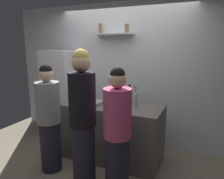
# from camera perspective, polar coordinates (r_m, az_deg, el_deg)

# --- Properties ---
(ground_plane) EXTENTS (5.28, 5.28, 0.00)m
(ground_plane) POSITION_cam_1_polar(r_m,az_deg,el_deg) (3.39, -5.46, -21.15)
(ground_plane) COLOR gray
(back_wall_assembly) EXTENTS (4.80, 0.32, 2.60)m
(back_wall_assembly) POSITION_cam_1_polar(r_m,az_deg,el_deg) (4.00, 3.13, 4.16)
(back_wall_assembly) COLOR white
(back_wall_assembly) RESTS_ON ground
(refrigerator) EXTENTS (0.61, 0.62, 1.74)m
(refrigerator) POSITION_cam_1_polar(r_m,az_deg,el_deg) (4.30, -13.28, -1.43)
(refrigerator) COLOR white
(refrigerator) RESTS_ON ground
(counter) EXTENTS (1.60, 0.71, 0.91)m
(counter) POSITION_cam_1_polar(r_m,az_deg,el_deg) (3.52, 0.00, -11.33)
(counter) COLOR #66605B
(counter) RESTS_ON ground
(baking_pan) EXTENTS (0.34, 0.24, 0.05)m
(baking_pan) POSITION_cam_1_polar(r_m,az_deg,el_deg) (3.42, -5.32, -3.48)
(baking_pan) COLOR gray
(baking_pan) RESTS_ON counter
(utensil_holder) EXTENTS (0.09, 0.09, 0.21)m
(utensil_holder) POSITION_cam_1_polar(r_m,az_deg,el_deg) (3.13, 1.49, -4.30)
(utensil_holder) COLOR #B2B2B7
(utensil_holder) RESTS_ON counter
(wine_bottle_dark_glass) EXTENTS (0.07, 0.07, 0.31)m
(wine_bottle_dark_glass) POSITION_cam_1_polar(r_m,az_deg,el_deg) (3.19, -0.58, -2.96)
(wine_bottle_dark_glass) COLOR black
(wine_bottle_dark_glass) RESTS_ON counter
(wine_bottle_amber_glass) EXTENTS (0.07, 0.07, 0.32)m
(wine_bottle_amber_glass) POSITION_cam_1_polar(r_m,az_deg,el_deg) (3.69, -9.30, -0.96)
(wine_bottle_amber_glass) COLOR #472814
(wine_bottle_amber_glass) RESTS_ON counter
(wine_bottle_green_glass) EXTENTS (0.08, 0.08, 0.32)m
(wine_bottle_green_glass) POSITION_cam_1_polar(r_m,az_deg,el_deg) (3.40, 4.76, -1.91)
(wine_bottle_green_glass) COLOR #19471E
(wine_bottle_green_glass) RESTS_ON counter
(wine_bottle_pale_glass) EXTENTS (0.07, 0.07, 0.33)m
(wine_bottle_pale_glass) POSITION_cam_1_polar(r_m,az_deg,el_deg) (3.19, 6.33, -2.83)
(wine_bottle_pale_glass) COLOR #B2BFB2
(wine_bottle_pale_glass) RESTS_ON counter
(water_bottle_plastic) EXTENTS (0.09, 0.09, 0.25)m
(water_bottle_plastic) POSITION_cam_1_polar(r_m,az_deg,el_deg) (3.38, 0.71, -2.18)
(water_bottle_plastic) COLOR silver
(water_bottle_plastic) RESTS_ON counter
(person_pink_top) EXTENTS (0.34, 0.34, 1.61)m
(person_pink_top) POSITION_cam_1_polar(r_m,az_deg,el_deg) (2.61, 1.42, -12.00)
(person_pink_top) COLOR #262633
(person_pink_top) RESTS_ON ground
(person_grey_hoodie) EXTENTS (0.34, 0.34, 1.59)m
(person_grey_hoodie) POSITION_cam_1_polar(r_m,az_deg,el_deg) (3.22, -16.68, -7.95)
(person_grey_hoodie) COLOR #262633
(person_grey_hoodie) RESTS_ON ground
(person_blonde) EXTENTS (0.34, 0.34, 1.81)m
(person_blonde) POSITION_cam_1_polar(r_m,az_deg,el_deg) (2.72, -7.89, -8.39)
(person_blonde) COLOR #262633
(person_blonde) RESTS_ON ground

